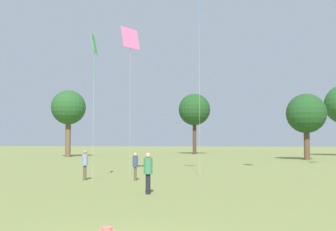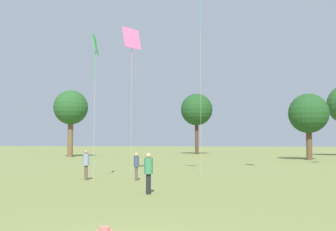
# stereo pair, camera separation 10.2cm
# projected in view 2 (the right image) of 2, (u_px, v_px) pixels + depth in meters

# --- Properties ---
(person_standing_0) EXTENTS (0.50, 0.50, 1.71)m
(person_standing_0) POSITION_uv_depth(u_px,v_px,m) (148.00, 169.00, 16.28)
(person_standing_0) COLOR black
(person_standing_0) RESTS_ON ground
(person_standing_1) EXTENTS (0.34, 0.34, 1.54)m
(person_standing_1) POSITION_uv_depth(u_px,v_px,m) (136.00, 164.00, 21.84)
(person_standing_1) COLOR brown
(person_standing_1) RESTS_ON ground
(person_standing_2) EXTENTS (0.42, 0.42, 1.68)m
(person_standing_2) POSITION_uv_depth(u_px,v_px,m) (86.00, 162.00, 22.09)
(person_standing_2) COLOR brown
(person_standing_2) RESTS_ON ground
(kite_1) EXTENTS (1.09, 1.42, 9.87)m
(kite_1) POSITION_uv_depth(u_px,v_px,m) (132.00, 40.00, 26.59)
(kite_1) COLOR pink
(kite_1) RESTS_ON ground
(kite_7) EXTENTS (0.41, 1.12, 8.07)m
(kite_7) POSITION_uv_depth(u_px,v_px,m) (95.00, 47.00, 21.64)
(kite_7) COLOR green
(kite_7) RESTS_ON ground
(distant_tree_0) EXTENTS (4.75, 4.75, 9.24)m
(distant_tree_0) POSITION_uv_depth(u_px,v_px,m) (71.00, 108.00, 54.58)
(distant_tree_0) COLOR brown
(distant_tree_0) RESTS_ON ground
(distant_tree_1) EXTENTS (4.60, 4.60, 7.71)m
(distant_tree_1) POSITION_uv_depth(u_px,v_px,m) (308.00, 114.00, 45.66)
(distant_tree_1) COLOR brown
(distant_tree_1) RESTS_ON ground
(distant_tree_3) EXTENTS (5.30, 5.30, 10.09)m
(distant_tree_3) POSITION_uv_depth(u_px,v_px,m) (197.00, 110.00, 65.62)
(distant_tree_3) COLOR #473323
(distant_tree_3) RESTS_ON ground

